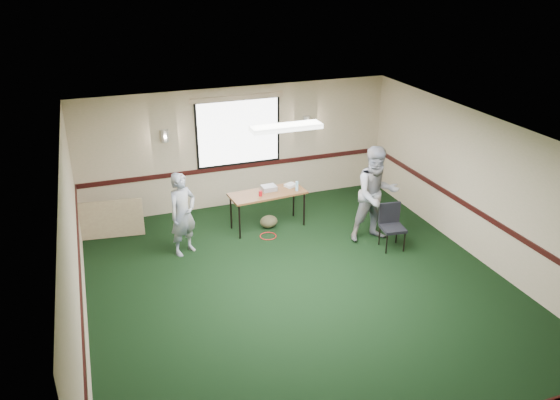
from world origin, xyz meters
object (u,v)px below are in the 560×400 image
object	(u,v)px
projector	(269,188)
conference_chair	(391,222)
person_right	(376,194)
person_left	(183,214)
folding_table	(268,195)

from	to	relation	value
projector	conference_chair	world-z (taller)	projector
conference_chair	person_right	size ratio (longest dim) A/B	0.45
projector	person_left	xyz separation A→B (m)	(-1.90, -0.59, -0.02)
folding_table	projector	distance (m)	0.16
folding_table	person_left	size ratio (longest dim) A/B	0.99
projector	person_left	size ratio (longest dim) A/B	0.18
conference_chair	person_left	bearing A→B (deg)	171.20
projector	conference_chair	xyz separation A→B (m)	(1.92, -1.71, -0.32)
person_right	folding_table	bearing A→B (deg)	149.11
projector	person_right	distance (m)	2.21
person_left	projector	bearing A→B (deg)	-13.00
conference_chair	person_right	xyz separation A→B (m)	(-0.16, 0.38, 0.46)
conference_chair	person_left	xyz separation A→B (m)	(-3.82, 1.12, 0.30)
folding_table	conference_chair	distance (m)	2.56
person_left	person_right	size ratio (longest dim) A/B	0.84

